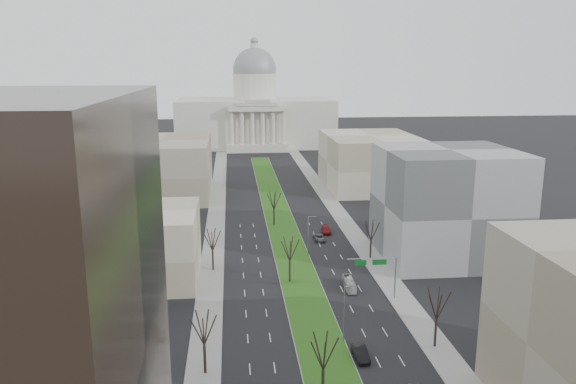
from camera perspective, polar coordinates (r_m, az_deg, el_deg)
ground at (r=149.75m, az=-0.67°, el=-3.38°), size 600.00×600.00×0.00m
median at (r=148.76m, az=-0.63°, el=-3.45°), size 8.00×222.03×0.20m
sidewalk_left at (r=125.46m, az=-7.66°, el=-6.74°), size 5.00×330.00×0.15m
sidewalk_right at (r=129.02m, az=8.16°, el=-6.19°), size 5.00×330.00×0.15m
capitol at (r=294.14m, az=-3.35°, el=7.89°), size 80.00×46.00×55.00m
building_beige_left at (r=115.44m, az=-15.64°, el=-5.24°), size 26.00×22.00×14.00m
building_grey_right at (r=127.92m, az=15.85°, el=-1.16°), size 28.00×26.00×24.00m
building_far_left at (r=187.40m, az=-12.54°, el=2.46°), size 30.00×40.00×18.00m
building_far_right at (r=196.95m, az=8.32°, el=3.13°), size 30.00×40.00×18.00m
tree_left_mid at (r=79.43m, az=-8.56°, el=-13.42°), size 5.40×5.40×9.72m
tree_left_far at (r=116.67m, az=-7.71°, el=-4.76°), size 5.28×5.28×9.50m
tree_right_mid at (r=88.17m, az=14.93°, el=-10.85°), size 5.52×5.52×9.94m
tree_right_far at (r=124.21m, az=8.45°, el=-3.83°), size 5.04×5.04×9.07m
tree_median_a at (r=73.05m, az=3.62°, el=-15.78°), size 5.40×5.40×9.72m
tree_median_b at (r=109.49m, az=0.18°, el=-5.74°), size 5.40×5.40×9.72m
tree_median_c at (r=147.78m, az=-1.45°, el=-0.79°), size 5.40×5.40×9.72m
streetlamp_median_b at (r=88.16m, az=5.75°, el=-12.13°), size 1.90×0.20×9.16m
streetlamp_median_c at (r=125.00m, az=2.09°, el=-4.41°), size 1.90×0.20×9.16m
mast_arm_signs at (r=103.30m, az=9.43°, el=-7.62°), size 9.12×0.24×8.09m
car_black at (r=85.80m, az=7.37°, el=-15.88°), size 1.90×5.23×1.71m
car_red at (r=143.12m, az=3.90°, el=-3.85°), size 2.66×5.64×1.59m
car_grey_far at (r=137.03m, az=3.20°, el=-4.66°), size 2.47×5.08×1.39m
box_van at (r=109.25m, az=6.24°, el=-9.24°), size 1.91×7.07×1.95m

